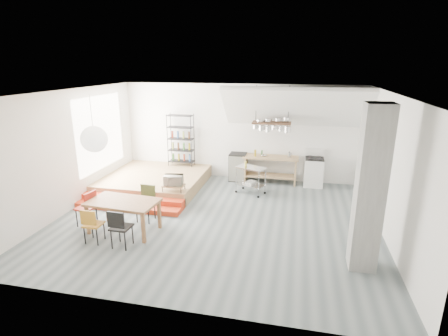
% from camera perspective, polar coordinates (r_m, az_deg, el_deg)
% --- Properties ---
extents(floor, '(8.00, 8.00, 0.00)m').
position_cam_1_polar(floor, '(9.08, -1.32, -8.31)').
color(floor, '#555F62').
rests_on(floor, ground).
extents(wall_back, '(8.00, 0.04, 3.20)m').
position_cam_1_polar(wall_back, '(11.87, 2.59, 5.85)').
color(wall_back, silver).
rests_on(wall_back, ground).
extents(wall_left, '(0.04, 7.00, 3.20)m').
position_cam_1_polar(wall_left, '(10.21, -23.81, 2.61)').
color(wall_left, silver).
rests_on(wall_left, ground).
extents(wall_right, '(0.04, 7.00, 3.20)m').
position_cam_1_polar(wall_right, '(8.55, 25.66, -0.17)').
color(wall_right, silver).
rests_on(wall_right, ground).
extents(ceiling, '(8.00, 7.00, 0.02)m').
position_cam_1_polar(ceiling, '(8.25, -1.47, 12.26)').
color(ceiling, white).
rests_on(ceiling, wall_back).
extents(slope_ceiling, '(4.40, 1.44, 1.32)m').
position_cam_1_polar(slope_ceiling, '(10.97, 11.55, 9.65)').
color(slope_ceiling, white).
rests_on(slope_ceiling, wall_back).
extents(window_pane, '(0.02, 2.50, 2.20)m').
position_cam_1_polar(window_pane, '(11.37, -19.51, 5.44)').
color(window_pane, white).
rests_on(window_pane, wall_left).
extents(platform, '(3.00, 3.00, 0.40)m').
position_cam_1_polar(platform, '(11.53, -11.15, -2.00)').
color(platform, '#A07B50').
rests_on(platform, ground).
extents(step_lower, '(3.00, 0.35, 0.13)m').
position_cam_1_polar(step_lower, '(9.93, -15.50, -6.25)').
color(step_lower, red).
rests_on(step_lower, ground).
extents(step_upper, '(3.00, 0.35, 0.27)m').
position_cam_1_polar(step_upper, '(10.19, -14.64, -5.17)').
color(step_upper, red).
rests_on(step_upper, ground).
extents(concrete_column, '(0.50, 0.50, 3.20)m').
position_cam_1_polar(concrete_column, '(7.00, 22.74, -3.32)').
color(concrete_column, slate).
rests_on(concrete_column, ground).
extents(kitchen_counter, '(1.80, 0.60, 0.91)m').
position_cam_1_polar(kitchen_counter, '(11.63, 7.58, 0.54)').
color(kitchen_counter, '#A07B50').
rests_on(kitchen_counter, ground).
extents(stove, '(0.60, 0.60, 1.18)m').
position_cam_1_polar(stove, '(11.66, 14.43, -0.55)').
color(stove, white).
rests_on(stove, ground).
extents(pot_rack, '(1.20, 0.50, 1.43)m').
position_cam_1_polar(pot_rack, '(11.10, 7.89, 6.92)').
color(pot_rack, '#3C2518').
rests_on(pot_rack, ceiling).
extents(wire_shelving, '(0.88, 0.38, 1.80)m').
position_cam_1_polar(wire_shelving, '(12.13, -7.06, 4.66)').
color(wire_shelving, black).
rests_on(wire_shelving, platform).
extents(microwave_shelf, '(0.60, 0.40, 0.16)m').
position_cam_1_polar(microwave_shelf, '(9.92, -8.22, -2.84)').
color(microwave_shelf, '#A07B50').
rests_on(microwave_shelf, platform).
extents(paper_lantern, '(0.60, 0.60, 0.60)m').
position_cam_1_polar(paper_lantern, '(8.44, -20.44, 4.45)').
color(paper_lantern, white).
rests_on(paper_lantern, ceiling).
extents(dining_table, '(1.68, 1.04, 0.77)m').
position_cam_1_polar(dining_table, '(8.53, -16.17, -5.71)').
color(dining_table, brown).
rests_on(dining_table, ground).
extents(chair_mustard, '(0.38, 0.38, 0.82)m').
position_cam_1_polar(chair_mustard, '(8.27, -20.81, -8.37)').
color(chair_mustard, '#BE7D20').
rests_on(chair_mustard, ground).
extents(chair_black, '(0.42, 0.42, 0.89)m').
position_cam_1_polar(chair_black, '(7.86, -16.74, -8.98)').
color(chair_black, black).
rests_on(chair_black, ground).
extents(chair_olive, '(0.44, 0.44, 0.90)m').
position_cam_1_polar(chair_olive, '(9.06, -12.54, -5.08)').
color(chair_olive, brown).
rests_on(chair_olive, ground).
extents(chair_red, '(0.47, 0.47, 0.89)m').
position_cam_1_polar(chair_red, '(9.13, -21.35, -5.72)').
color(chair_red, red).
rests_on(chair_red, ground).
extents(rolling_cart, '(0.96, 0.76, 0.84)m').
position_cam_1_polar(rolling_cart, '(10.62, 4.39, -1.39)').
color(rolling_cart, silver).
rests_on(rolling_cart, ground).
extents(mini_fridge, '(0.55, 0.55, 0.93)m').
position_cam_1_polar(mini_fridge, '(11.85, 2.27, 0.19)').
color(mini_fridge, black).
rests_on(mini_fridge, ground).
extents(microwave, '(0.56, 0.42, 0.28)m').
position_cam_1_polar(microwave, '(9.87, -8.26, -1.96)').
color(microwave, beige).
rests_on(microwave, microwave_shelf).
extents(bowl, '(0.25, 0.25, 0.05)m').
position_cam_1_polar(bowl, '(11.52, 6.51, 2.01)').
color(bowl, silver).
rests_on(bowl, kitchen_counter).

